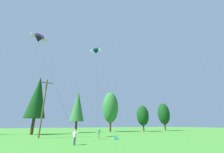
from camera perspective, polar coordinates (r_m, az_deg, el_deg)
treeline_tree_d at (r=40.49m, az=-27.71°, el=-7.15°), size 4.72×4.72×14.17m
treeline_tree_e at (r=45.50m, az=-13.66°, el=-11.46°), size 4.27×4.27×12.12m
treeline_tree_f at (r=49.58m, az=-0.67°, el=-12.28°), size 5.28×5.28×12.90m
treeline_tree_g at (r=52.76m, az=12.24°, el=-15.06°), size 4.14×4.14×8.68m
treeline_tree_h at (r=62.47m, az=20.06°, el=-13.90°), size 4.62×4.62×10.45m
utility_pole at (r=29.54m, az=-25.85°, el=-10.48°), size 2.20×0.26×10.53m
kite_flyer_near at (r=18.31m, az=-14.67°, el=-22.00°), size 0.63×0.66×1.69m
kite_flyer_mid at (r=24.88m, az=-5.36°, el=-21.51°), size 0.47×0.58×1.69m
parafoil_kite_high_purple at (r=32.79m, az=-27.33°, el=13.55°), size 7.57×11.83×17.92m
parafoil_kite_mid_blue_white at (r=44.64m, az=-6.45°, el=10.22°), size 5.89×15.41×23.57m
picnic_cooler at (r=23.88m, az=1.65°, el=-23.66°), size 0.63×0.61×0.34m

